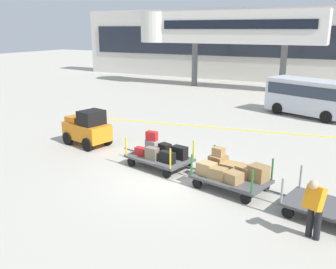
% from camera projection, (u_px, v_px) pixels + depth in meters
% --- Properties ---
extents(ground_plane, '(120.00, 120.00, 0.00)m').
position_uv_depth(ground_plane, '(168.00, 178.00, 12.64)').
color(ground_plane, '#B2ADA0').
extents(apron_lead_line, '(20.48, 3.37, 0.01)m').
position_uv_depth(apron_lead_line, '(257.00, 131.00, 18.41)').
color(apron_lead_line, yellow).
rests_on(apron_lead_line, ground_plane).
extents(terminal_building, '(45.43, 2.51, 6.78)m').
position_uv_depth(terminal_building, '(298.00, 46.00, 33.90)').
color(terminal_building, beige).
rests_on(terminal_building, ground_plane).
extents(jet_bridge, '(15.84, 3.00, 6.31)m').
position_uv_depth(jet_bridge, '(219.00, 28.00, 30.81)').
color(jet_bridge, silver).
rests_on(jet_bridge, ground_plane).
extents(baggage_tug, '(2.29, 1.63, 1.58)m').
position_uv_depth(baggage_tug, '(87.00, 128.00, 16.02)').
color(baggage_tug, orange).
rests_on(baggage_tug, ground_plane).
extents(baggage_cart_lead, '(3.09, 1.88, 1.17)m').
position_uv_depth(baggage_cart_lead, '(160.00, 154.00, 13.52)').
color(baggage_cart_lead, '#4C4C4F').
rests_on(baggage_cart_lead, ground_plane).
extents(baggage_cart_middle, '(3.09, 1.88, 1.15)m').
position_uv_depth(baggage_cart_middle, '(230.00, 172.00, 11.72)').
color(baggage_cart_middle, '#4C4C4F').
rests_on(baggage_cart_middle, ground_plane).
extents(baggage_cart_tail, '(3.09, 1.88, 1.10)m').
position_uv_depth(baggage_cart_tail, '(329.00, 208.00, 9.80)').
color(baggage_cart_tail, '#4C4C4F').
rests_on(baggage_cart_tail, ground_plane).
extents(baggage_handler, '(0.54, 0.55, 1.56)m').
position_uv_depth(baggage_handler, '(314.00, 206.00, 8.77)').
color(baggage_handler, black).
rests_on(baggage_handler, ground_plane).
extents(shuttle_van, '(5.16, 3.49, 2.10)m').
position_uv_depth(shuttle_van, '(310.00, 95.00, 21.30)').
color(shuttle_van, silver).
rests_on(shuttle_van, ground_plane).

